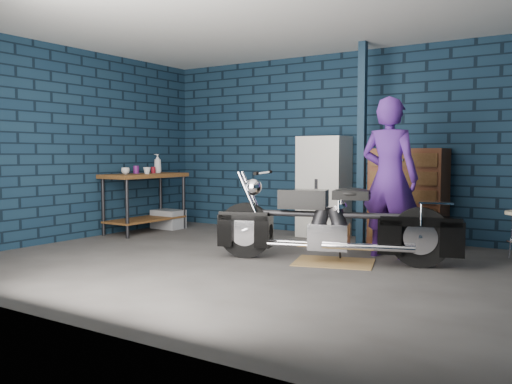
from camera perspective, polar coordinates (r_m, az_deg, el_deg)
ground at (r=6.07m, az=-0.93°, el=-7.49°), size 6.00×6.00×0.00m
room_walls at (r=6.45m, az=1.82°, el=10.17°), size 6.02×5.01×2.71m
support_post at (r=7.43m, az=11.07°, el=5.01°), size 0.10×0.10×2.70m
workbench at (r=8.58m, az=-11.58°, el=-1.13°), size 0.60×1.40×0.91m
drip_mat at (r=6.16m, az=8.20°, el=-7.32°), size 1.02×0.87×0.01m
motorcycle at (r=6.08m, az=8.25°, el=-2.66°), size 2.39×1.26×1.02m
person at (r=6.51m, az=13.86°, el=1.46°), size 0.71×0.50×1.87m
storage_bin at (r=8.96m, az=-9.23°, el=-2.83°), size 0.49×0.35×0.30m
locker at (r=7.98m, az=7.12°, el=0.55°), size 0.69×0.49×1.47m
tool_chest at (r=7.53m, az=15.72°, el=-0.47°), size 0.96×0.54×1.29m
cup_a at (r=8.43m, az=-13.59°, el=2.19°), size 0.14×0.14×0.10m
cup_b at (r=8.40m, az=-11.41°, el=2.23°), size 0.11×0.11×0.10m
mug_purple at (r=8.62m, az=-12.51°, el=2.31°), size 0.10×0.10×0.12m
mug_red at (r=8.72m, az=-10.77°, el=2.29°), size 0.08×0.08×0.10m
bottle at (r=8.83m, az=-10.32°, el=2.98°), size 0.16×0.16×0.30m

